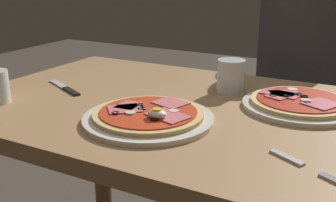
% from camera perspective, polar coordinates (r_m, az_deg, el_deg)
% --- Properties ---
extents(dining_table, '(1.20, 0.75, 0.73)m').
position_cam_1_polar(dining_table, '(1.10, 2.66, -6.53)').
color(dining_table, '#9E754C').
rests_on(dining_table, ground).
extents(pizza_foreground, '(0.30, 0.30, 0.05)m').
position_cam_1_polar(pizza_foreground, '(0.94, -2.74, -2.15)').
color(pizza_foreground, silver).
rests_on(pizza_foreground, dining_table).
extents(pizza_across_left, '(0.29, 0.29, 0.03)m').
position_cam_1_polar(pizza_across_left, '(1.08, 17.98, -0.32)').
color(pizza_across_left, silver).
rests_on(pizza_across_left, dining_table).
extents(water_glass_far, '(0.08, 0.08, 0.09)m').
position_cam_1_polar(water_glass_far, '(1.17, 8.78, 3.17)').
color(water_glass_far, silver).
rests_on(water_glass_far, dining_table).
extents(fork, '(0.15, 0.09, 0.00)m').
position_cam_1_polar(fork, '(0.78, 17.85, -8.27)').
color(fork, silver).
rests_on(fork, dining_table).
extents(knife, '(0.18, 0.10, 0.01)m').
position_cam_1_polar(knife, '(1.23, -14.08, 1.75)').
color(knife, silver).
rests_on(knife, dining_table).
extents(diner_person, '(0.32, 0.32, 1.18)m').
position_cam_1_polar(diner_person, '(1.68, 17.38, -0.35)').
color(diner_person, black).
rests_on(diner_person, ground).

